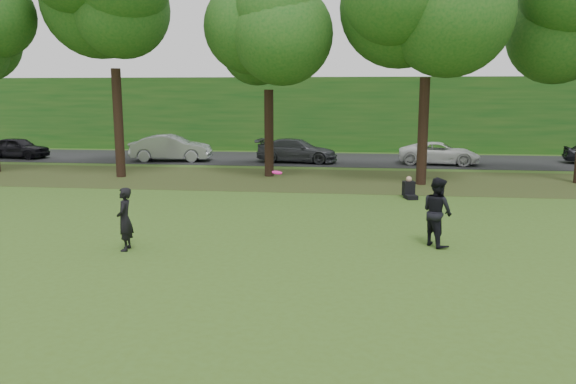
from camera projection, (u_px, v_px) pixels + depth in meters
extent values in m
plane|color=#3C591B|center=(303.00, 266.00, 13.12)|extent=(120.00, 120.00, 0.00)
cube|color=#3E2C16|center=(330.00, 180.00, 25.82)|extent=(60.00, 7.00, 0.01)
cube|color=black|center=(337.00, 160.00, 33.63)|extent=(70.00, 7.00, 0.02)
cube|color=#175018|center=(341.00, 114.00, 39.05)|extent=(70.00, 3.00, 5.00)
imported|color=black|center=(125.00, 219.00, 14.26)|extent=(0.49, 0.65, 1.62)
imported|color=black|center=(437.00, 212.00, 14.67)|extent=(1.05, 1.12, 1.82)
imported|color=black|center=(18.00, 148.00, 34.27)|extent=(3.88, 1.94, 1.27)
imported|color=gray|center=(171.00, 148.00, 32.79)|extent=(4.80, 2.10, 1.53)
imported|color=#3A3C41|center=(297.00, 151.00, 32.21)|extent=(4.80, 2.37, 1.34)
imported|color=silver|center=(439.00, 153.00, 31.31)|extent=(4.62, 2.52, 1.23)
cylinder|color=#FF1594|center=(277.00, 172.00, 14.63)|extent=(0.31, 0.31, 0.08)
cube|color=black|center=(411.00, 197.00, 21.27)|extent=(0.53, 0.64, 0.16)
cube|color=black|center=(409.00, 188.00, 21.50)|extent=(0.49, 0.43, 0.56)
sphere|color=tan|center=(409.00, 179.00, 21.43)|extent=(0.22, 0.22, 0.22)
cylinder|color=black|center=(118.00, 124.00, 26.40)|extent=(0.44, 0.44, 5.08)
cylinder|color=black|center=(269.00, 133.00, 26.70)|extent=(0.44, 0.44, 4.12)
sphere|color=#175018|center=(268.00, 29.00, 25.86)|extent=(5.80, 5.80, 5.80)
cylinder|color=black|center=(423.00, 132.00, 24.24)|extent=(0.44, 0.44, 4.62)
sphere|color=#175018|center=(428.00, 2.00, 23.29)|extent=(6.60, 6.60, 6.60)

